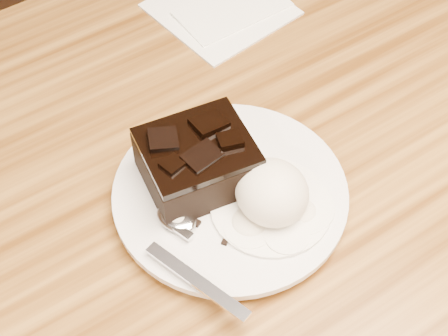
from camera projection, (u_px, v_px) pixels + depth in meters
plate at (230, 196)px, 0.65m from camera, size 0.21×0.21×0.02m
brownie at (198, 164)px, 0.63m from camera, size 0.11×0.10×0.04m
ice_cream_scoop at (272, 193)px, 0.61m from camera, size 0.06×0.07×0.05m
melt_puddle at (271, 206)px, 0.63m from camera, size 0.11×0.11×0.00m
spoon at (176, 219)px, 0.61m from camera, size 0.07×0.16×0.01m
napkin at (221, 8)px, 0.82m from camera, size 0.15×0.15×0.01m
crumb_a at (197, 223)px, 0.61m from camera, size 0.01×0.01×0.00m
crumb_b at (225, 242)px, 0.60m from camera, size 0.01×0.01×0.00m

